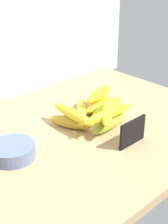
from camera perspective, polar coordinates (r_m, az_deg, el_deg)
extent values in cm
cube|color=tan|center=(113.72, -1.90, -4.05)|extent=(110.00, 76.00, 3.00)
cube|color=black|center=(105.60, 8.08, -3.34)|extent=(11.00, 0.80, 8.40)
cube|color=#935E3B|center=(108.00, 7.62, -4.98)|extent=(9.90, 1.20, 0.60)
cylinder|color=slate|center=(101.70, -11.84, -6.36)|extent=(13.40, 13.40, 4.14)
ellipsoid|color=gold|center=(126.68, 2.53, 1.14)|extent=(15.47, 5.87, 4.08)
ellipsoid|color=gold|center=(114.91, -2.34, -1.72)|extent=(9.43, 15.65, 3.94)
ellipsoid|color=#97B42F|center=(114.46, 4.28, -1.81)|extent=(17.58, 6.25, 4.26)
ellipsoid|color=gold|center=(124.18, -0.37, 0.52)|extent=(14.15, 14.66, 3.71)
ellipsoid|color=gold|center=(124.40, 3.82, 0.64)|extent=(20.74, 8.76, 4.21)
ellipsoid|color=gold|center=(112.79, 3.91, 0.05)|extent=(17.69, 15.97, 3.76)
ellipsoid|color=yellow|center=(112.24, -1.87, -0.33)|extent=(4.40, 20.27, 3.40)
ellipsoid|color=yellow|center=(111.66, 4.09, -0.32)|extent=(20.82, 4.49, 3.50)
ellipsoid|color=yellow|center=(125.72, 2.49, 2.99)|extent=(16.58, 8.34, 4.15)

